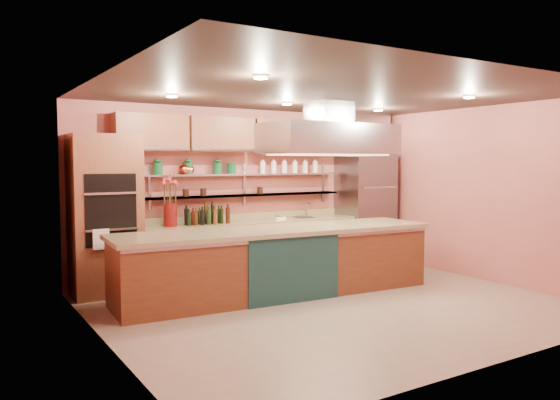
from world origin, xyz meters
TOP-DOWN VIEW (x-y plane):
  - floor at (0.00, 0.00)m, footprint 6.00×5.00m
  - ceiling at (0.00, 0.00)m, footprint 6.00×5.00m
  - wall_back at (0.00, 2.50)m, footprint 6.00×0.04m
  - wall_front at (0.00, -2.50)m, footprint 6.00×0.04m
  - wall_left at (-3.00, 0.00)m, footprint 0.04×5.00m
  - wall_right at (3.00, 0.00)m, footprint 0.04×5.00m
  - oven_stack at (-2.45, 2.18)m, footprint 0.95×0.64m
  - refrigerator at (2.35, 2.14)m, footprint 0.95×0.72m
  - back_counter at (-0.05, 2.20)m, footprint 3.84×0.64m
  - wall_shelf_lower at (-0.05, 2.37)m, footprint 3.60×0.26m
  - wall_shelf_upper at (-0.05, 2.37)m, footprint 3.60×0.26m
  - upper_cabinets at (0.00, 2.32)m, footprint 4.60×0.36m
  - range_hood at (0.54, 0.88)m, footprint 2.00×1.00m
  - ceiling_downlights at (0.00, 0.20)m, footprint 4.00×2.80m
  - island at (-0.36, 0.88)m, footprint 4.67×1.31m
  - flower_vase at (-1.49, 2.15)m, footprint 0.25×0.25m
  - oil_bottle_cluster at (-0.88, 2.15)m, footprint 0.81×0.49m
  - kitchen_scale at (0.45, 2.15)m, footprint 0.20×0.16m
  - bar_faucet at (1.07, 2.25)m, footprint 0.04×0.04m
  - copper_kettle at (-1.17, 2.37)m, footprint 0.23×0.23m
  - green_canister at (-0.34, 2.37)m, footprint 0.17×0.17m

SIDE VIEW (x-z plane):
  - floor at x=0.00m, z-range -0.02..0.00m
  - back_counter at x=-0.05m, z-range 0.00..0.93m
  - island at x=-0.36m, z-range 0.00..0.96m
  - kitchen_scale at x=0.45m, z-range 0.93..1.03m
  - refrigerator at x=2.35m, z-range 0.00..2.10m
  - bar_faucet at x=1.07m, z-range 0.93..1.17m
  - oil_bottle_cluster at x=-0.88m, z-range 0.93..1.18m
  - flower_vase at x=-1.49m, z-range 0.93..1.28m
  - oven_stack at x=-2.45m, z-range 0.00..2.30m
  - wall_shelf_lower at x=-0.05m, z-range 1.34..1.36m
  - wall_back at x=0.00m, z-range 0.00..2.80m
  - wall_front at x=0.00m, z-range 0.00..2.80m
  - wall_left at x=-3.00m, z-range 0.00..2.80m
  - wall_right at x=3.00m, z-range 0.00..2.80m
  - wall_shelf_upper at x=-0.05m, z-range 1.69..1.71m
  - copper_kettle at x=-1.17m, z-range 1.71..1.87m
  - green_canister at x=-0.34m, z-range 1.71..1.90m
  - range_hood at x=0.54m, z-range 2.02..2.48m
  - upper_cabinets at x=0.00m, z-range 2.08..2.62m
  - ceiling_downlights at x=0.00m, z-range 2.76..2.78m
  - ceiling at x=0.00m, z-range 2.79..2.81m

